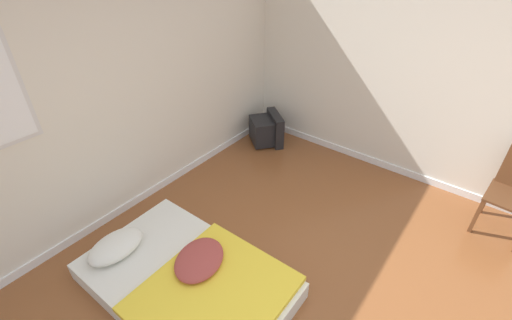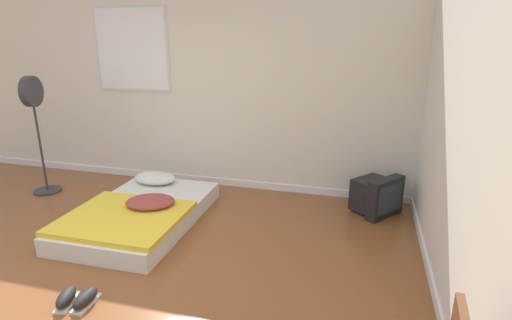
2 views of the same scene
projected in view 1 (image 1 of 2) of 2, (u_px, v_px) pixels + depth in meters
The scene contains 4 objects.
wall_back at pixel (80, 109), 3.07m from camera, with size 7.85×0.08×2.60m.
wall_right at pixel (448, 82), 3.65m from camera, with size 0.08×7.25×2.60m.
mattress_bed at pixel (186, 280), 2.95m from camera, with size 1.16×1.81×0.33m.
crt_tv at pixel (267, 130), 4.98m from camera, with size 0.60×0.61×0.45m.
Camera 1 is at (-1.26, -0.52, 2.63)m, focal length 24.00 mm.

